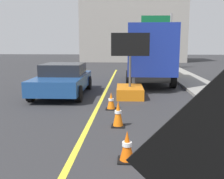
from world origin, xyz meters
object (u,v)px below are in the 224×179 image
Objects in this scene: highway_guide_sign at (162,31)px; traffic_cone_mid_lane at (127,146)px; box_truck at (149,53)px; pickup_car at (63,79)px; traffic_cone_far_lane at (118,114)px; arrow_board_trailer at (130,86)px; traffic_cone_curbside at (111,101)px.

traffic_cone_mid_lane is (-3.00, -19.53, -3.12)m from highway_guide_sign.
pickup_car is (-4.11, -4.04, -1.06)m from box_truck.
highway_guide_sign is 20.01m from traffic_cone_mid_lane.
pickup_car reaches higher than traffic_cone_far_lane.
arrow_board_trailer is at bearing -104.52° from box_truck.
traffic_cone_curbside is (2.33, -2.55, -0.40)m from pickup_car.
pickup_car is at bearing -114.50° from highway_guide_sign.
highway_guide_sign reaches higher than arrow_board_trailer.
box_truck is 6.98m from traffic_cone_curbside.
traffic_cone_mid_lane is at bearing -96.49° from box_truck.
box_truck is at bearing 80.19° from traffic_cone_far_lane.
pickup_car is at bearing 113.90° from traffic_cone_mid_lane.
pickup_car reaches higher than traffic_cone_mid_lane.
box_truck is 8.72m from traffic_cone_far_lane.
arrow_board_trailer is at bearing 85.41° from traffic_cone_far_lane.
arrow_board_trailer is 6.21m from traffic_cone_mid_lane.
traffic_cone_far_lane is at bearing 97.00° from traffic_cone_mid_lane.
box_truck is at bearing 83.51° from traffic_cone_mid_lane.
box_truck reaches higher than traffic_cone_far_lane.
highway_guide_sign reaches higher than box_truck.
highway_guide_sign is 6.87× the size of traffic_cone_far_lane.
traffic_cone_far_lane reaches higher than traffic_cone_curbside.
traffic_cone_far_lane is (-0.33, -4.09, -0.12)m from arrow_board_trailer.
box_truck is 1.38× the size of highway_guide_sign.
traffic_cone_mid_lane is at bearing -81.73° from traffic_cone_curbside.
traffic_cone_far_lane is (-1.47, -8.48, -1.40)m from box_truck.
box_truck reaches higher than pickup_car.
box_truck is 9.26m from highway_guide_sign.
traffic_cone_mid_lane is (-0.07, -6.21, -0.18)m from arrow_board_trailer.
arrow_board_trailer is at bearing -6.83° from pickup_car.
pickup_car is at bearing 120.80° from traffic_cone_far_lane.
pickup_car reaches higher than traffic_cone_curbside.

